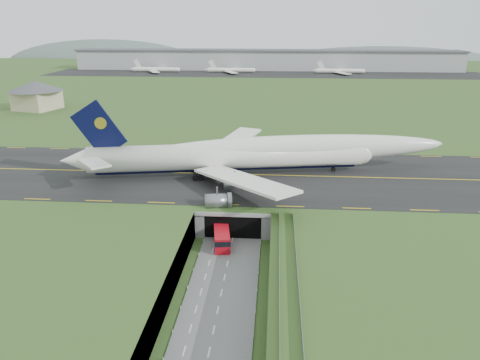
{
  "coord_description": "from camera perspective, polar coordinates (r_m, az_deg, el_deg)",
  "views": [
    {
      "loc": [
        8.42,
        -81.07,
        43.95
      ],
      "look_at": [
        0.61,
        20.0,
        9.09
      ],
      "focal_mm": 35.0,
      "sensor_mm": 36.0,
      "label": 1
    }
  ],
  "objects": [
    {
      "name": "shuttle_tram",
      "position": [
        95.79,
        -2.23,
        -7.11
      ],
      "size": [
        4.31,
        8.65,
        3.36
      ],
      "rotation": [
        0.0,
        0.0,
        0.15
      ],
      "color": "#B50C17",
      "rests_on": "ground"
    },
    {
      "name": "tunnel_portal",
      "position": [
        106.21,
        -0.47,
        -3.5
      ],
      "size": [
        17.0,
        22.3,
        6.0
      ],
      "color": "gray",
      "rests_on": "ground"
    },
    {
      "name": "taxiway",
      "position": [
        120.48,
        0.18,
        0.66
      ],
      "size": [
        800.0,
        44.0,
        0.18
      ],
      "primitive_type": "cube",
      "color": "black",
      "rests_on": "airfield_deck"
    },
    {
      "name": "ground",
      "position": [
        92.6,
        -1.35,
        -9.36
      ],
      "size": [
        900.0,
        900.0,
        0.0
      ],
      "primitive_type": "plane",
      "color": "#3D5622",
      "rests_on": "ground"
    },
    {
      "name": "distant_hills",
      "position": [
        516.35,
        10.91,
        13.32
      ],
      "size": [
        700.0,
        91.0,
        60.0
      ],
      "color": "slate",
      "rests_on": "ground"
    },
    {
      "name": "guideway",
      "position": [
        73.05,
        5.92,
        -13.06
      ],
      "size": [
        3.0,
        53.0,
        7.05
      ],
      "color": "#A8A8A3",
      "rests_on": "ground"
    },
    {
      "name": "trench_road",
      "position": [
        86.05,
        -1.86,
        -11.67
      ],
      "size": [
        12.0,
        75.0,
        0.2
      ],
      "primitive_type": "cube",
      "color": "slate",
      "rests_on": "ground"
    },
    {
      "name": "airfield_deck",
      "position": [
        91.21,
        -1.36,
        -7.7
      ],
      "size": [
        800.0,
        800.0,
        6.0
      ],
      "primitive_type": "cube",
      "color": "gray",
      "rests_on": "ground"
    },
    {
      "name": "jumbo_jet",
      "position": [
        119.1,
        1.91,
        3.2
      ],
      "size": [
        97.76,
        61.61,
        20.73
      ],
      "rotation": [
        0.0,
        0.0,
        0.19
      ],
      "color": "white",
      "rests_on": "ground"
    },
    {
      "name": "cargo_terminal",
      "position": [
        381.76,
        3.21,
        14.44
      ],
      "size": [
        320.0,
        67.0,
        15.6
      ],
      "color": "#B2B2B2",
      "rests_on": "ground"
    },
    {
      "name": "service_building",
      "position": [
        227.69,
        -23.62,
        9.71
      ],
      "size": [
        28.43,
        28.43,
        12.52
      ],
      "rotation": [
        0.0,
        0.0,
        -0.28
      ],
      "color": "#C9B891",
      "rests_on": "ground"
    }
  ]
}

